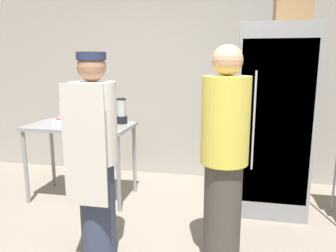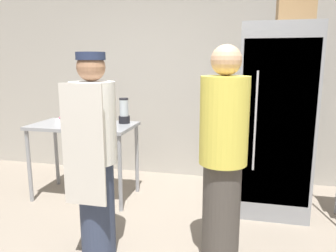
{
  "view_description": "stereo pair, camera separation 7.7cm",
  "coord_description": "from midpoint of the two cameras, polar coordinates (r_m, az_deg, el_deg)",
  "views": [
    {
      "loc": [
        0.54,
        -1.96,
        1.56
      ],
      "look_at": [
        -0.02,
        0.72,
        1.02
      ],
      "focal_mm": 35.0,
      "sensor_mm": 36.0,
      "label": 1
    },
    {
      "loc": [
        0.61,
        -1.95,
        1.56
      ],
      "look_at": [
        -0.02,
        0.72,
        1.02
      ],
      "focal_mm": 35.0,
      "sensor_mm": 36.0,
      "label": 2
    }
  ],
  "objects": [
    {
      "name": "back_wall",
      "position": [
        4.4,
        5.89,
        10.75
      ],
      "size": [
        6.4,
        0.12,
        3.05
      ],
      "primitive_type": "cube",
      "color": "#ADA89E",
      "rests_on": "ground_plane"
    },
    {
      "name": "refrigerator",
      "position": [
        3.55,
        18.57,
        0.87
      ],
      "size": [
        0.72,
        0.73,
        1.91
      ],
      "color": "gray",
      "rests_on": "ground_plane"
    },
    {
      "name": "prep_counter",
      "position": [
        3.82,
        -13.94,
        -1.22
      ],
      "size": [
        1.16,
        0.63,
        0.86
      ],
      "color": "gray",
      "rests_on": "ground_plane"
    },
    {
      "name": "donut_box",
      "position": [
        3.94,
        -16.12,
        1.28
      ],
      "size": [
        0.28,
        0.2,
        0.24
      ],
      "color": "white",
      "rests_on": "prep_counter"
    },
    {
      "name": "blender_pitcher",
      "position": [
        3.76,
        -7.08,
        2.42
      ],
      "size": [
        0.13,
        0.13,
        0.29
      ],
      "color": "black",
      "rests_on": "prep_counter"
    },
    {
      "name": "cardboard_storage_box",
      "position": [
        3.54,
        21.93,
        18.48
      ],
      "size": [
        0.34,
        0.34,
        0.29
      ],
      "color": "#937047",
      "rests_on": "refrigerator"
    },
    {
      "name": "person_baker",
      "position": [
        2.6,
        -11.83,
        -4.92
      ],
      "size": [
        0.34,
        0.36,
        1.63
      ],
      "color": "#333D56",
      "rests_on": "ground_plane"
    },
    {
      "name": "person_customer",
      "position": [
        2.48,
        10.42,
        -5.44
      ],
      "size": [
        0.36,
        0.36,
        1.68
      ],
      "color": "#47423D",
      "rests_on": "ground_plane"
    }
  ]
}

